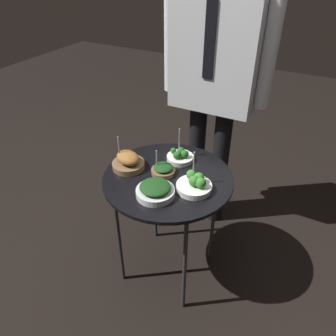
{
  "coord_description": "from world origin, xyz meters",
  "views": [
    {
      "loc": [
        0.59,
        -1.13,
        1.6
      ],
      "look_at": [
        0.0,
        0.0,
        0.72
      ],
      "focal_mm": 35.0,
      "sensor_mm": 36.0,
      "label": 1
    }
  ],
  "objects_px": {
    "bowl_roast_near_rim": "(128,161)",
    "bowl_spinach_front_center": "(155,190)",
    "bowl_broccoli_far_rim": "(195,184)",
    "waiter_figure": "(216,66)",
    "bowl_spinach_back_left": "(163,169)",
    "bowl_broccoli_front_left": "(180,156)",
    "serving_cart": "(168,185)"
  },
  "relations": [
    {
      "from": "serving_cart",
      "to": "waiter_figure",
      "type": "xyz_separation_m",
      "value": [
        0.01,
        0.54,
        0.44
      ]
    },
    {
      "from": "bowl_spinach_back_left",
      "to": "bowl_spinach_front_center",
      "type": "xyz_separation_m",
      "value": [
        0.05,
        -0.17,
        0.01
      ]
    },
    {
      "from": "bowl_spinach_back_left",
      "to": "bowl_roast_near_rim",
      "type": "bearing_deg",
      "value": -167.77
    },
    {
      "from": "bowl_broccoli_front_left",
      "to": "serving_cart",
      "type": "bearing_deg",
      "value": -85.71
    },
    {
      "from": "serving_cart",
      "to": "bowl_spinach_back_left",
      "type": "height_order",
      "value": "bowl_spinach_back_left"
    },
    {
      "from": "bowl_roast_near_rim",
      "to": "bowl_spinach_front_center",
      "type": "bearing_deg",
      "value": -29.39
    },
    {
      "from": "bowl_spinach_back_left",
      "to": "bowl_broccoli_far_rim",
      "type": "xyz_separation_m",
      "value": [
        0.19,
        -0.04,
        0.01
      ]
    },
    {
      "from": "bowl_roast_near_rim",
      "to": "waiter_figure",
      "type": "height_order",
      "value": "waiter_figure"
    },
    {
      "from": "bowl_spinach_back_left",
      "to": "waiter_figure",
      "type": "distance_m",
      "value": 0.64
    },
    {
      "from": "serving_cart",
      "to": "bowl_spinach_back_left",
      "type": "bearing_deg",
      "value": 156.98
    },
    {
      "from": "serving_cart",
      "to": "bowl_roast_near_rim",
      "type": "bearing_deg",
      "value": -173.6
    },
    {
      "from": "bowl_broccoli_far_rim",
      "to": "bowl_spinach_front_center",
      "type": "bearing_deg",
      "value": -138.68
    },
    {
      "from": "bowl_spinach_back_left",
      "to": "bowl_spinach_front_center",
      "type": "distance_m",
      "value": 0.17
    },
    {
      "from": "bowl_roast_near_rim",
      "to": "bowl_spinach_back_left",
      "type": "bearing_deg",
      "value": 12.23
    },
    {
      "from": "bowl_broccoli_far_rim",
      "to": "waiter_figure",
      "type": "bearing_deg",
      "value": 104.53
    },
    {
      "from": "bowl_spinach_back_left",
      "to": "bowl_broccoli_front_left",
      "type": "xyz_separation_m",
      "value": [
        0.02,
        0.14,
        0.0
      ]
    },
    {
      "from": "bowl_spinach_back_left",
      "to": "bowl_spinach_front_center",
      "type": "bearing_deg",
      "value": -73.34
    },
    {
      "from": "serving_cart",
      "to": "bowl_spinach_back_left",
      "type": "distance_m",
      "value": 0.08
    },
    {
      "from": "bowl_spinach_front_center",
      "to": "bowl_spinach_back_left",
      "type": "bearing_deg",
      "value": 106.66
    },
    {
      "from": "serving_cart",
      "to": "bowl_broccoli_front_left",
      "type": "height_order",
      "value": "bowl_broccoli_front_left"
    },
    {
      "from": "bowl_roast_near_rim",
      "to": "serving_cart",
      "type": "bearing_deg",
      "value": 6.4
    },
    {
      "from": "bowl_broccoli_far_rim",
      "to": "bowl_roast_near_rim",
      "type": "relative_size",
      "value": 1.04
    },
    {
      "from": "bowl_spinach_front_center",
      "to": "bowl_roast_near_rim",
      "type": "height_order",
      "value": "bowl_roast_near_rim"
    },
    {
      "from": "serving_cart",
      "to": "bowl_spinach_back_left",
      "type": "relative_size",
      "value": 5.42
    },
    {
      "from": "bowl_roast_near_rim",
      "to": "waiter_figure",
      "type": "relative_size",
      "value": 0.1
    },
    {
      "from": "bowl_spinach_back_left",
      "to": "bowl_broccoli_far_rim",
      "type": "height_order",
      "value": "bowl_broccoli_far_rim"
    },
    {
      "from": "bowl_roast_near_rim",
      "to": "bowl_broccoli_front_left",
      "type": "bearing_deg",
      "value": 42.04
    },
    {
      "from": "bowl_broccoli_far_rim",
      "to": "waiter_figure",
      "type": "relative_size",
      "value": 0.1
    },
    {
      "from": "bowl_spinach_back_left",
      "to": "waiter_figure",
      "type": "relative_size",
      "value": 0.07
    },
    {
      "from": "bowl_spinach_back_left",
      "to": "bowl_roast_near_rim",
      "type": "relative_size",
      "value": 0.74
    },
    {
      "from": "bowl_broccoli_far_rim",
      "to": "bowl_spinach_back_left",
      "type": "bearing_deg",
      "value": 166.61
    },
    {
      "from": "bowl_spinach_back_left",
      "to": "bowl_roast_near_rim",
      "type": "xyz_separation_m",
      "value": [
        -0.18,
        -0.04,
        0.02
      ]
    }
  ]
}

